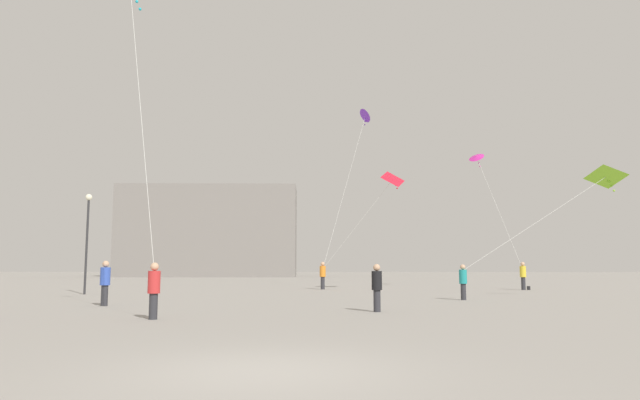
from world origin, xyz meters
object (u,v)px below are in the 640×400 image
Objects in this scene: person_in_red at (154,288)px; lamppost_east at (87,227)px; person_in_black at (377,286)px; building_left_hall at (209,232)px; kite_magenta_diamond at (477,158)px; person_in_orange at (323,274)px; person_in_blue at (105,281)px; kite_crimson_delta at (393,180)px; kite_lime_delta at (605,178)px; handbag_beside_flyer at (529,288)px; kite_violet_diamond at (365,116)px; person_in_yellow at (523,275)px; person_in_teal at (463,280)px.

person_in_red is 16.89m from lamppost_east.
building_left_hall is (-21.19, 64.48, 5.68)m from person_in_black.
person_in_black is 24.33m from kite_magenta_diamond.
person_in_orange is 1.05× the size of person_in_blue.
building_left_hall is at bearing 116.01° from kite_crimson_delta.
lamppost_east is (-26.10, 3.42, -1.99)m from kite_lime_delta.
kite_crimson_delta is 13.03m from kite_lime_delta.
kite_magenta_diamond is (10.82, 2.71, 8.17)m from person_in_orange.
lamppost_east is (-12.47, -7.36, 2.61)m from person_in_orange.
handbag_beside_flyer is (17.06, 21.46, -0.76)m from person_in_red.
kite_violet_diamond is 1.56× the size of kite_lime_delta.
kite_violet_diamond reaches higher than person_in_yellow.
person_in_black is (-10.24, -18.33, -0.11)m from person_in_yellow.
person_in_black is 0.20× the size of kite_lime_delta.
person_in_yellow is 0.23× the size of kite_lime_delta.
kite_lime_delta is (11.04, 7.85, 4.72)m from person_in_black.
lamppost_east reaches higher than handbag_beside_flyer.
kite_crimson_delta reaches higher than person_in_teal.
building_left_hall is (-32.24, 56.64, 0.96)m from kite_lime_delta.
kite_magenta_diamond is 25.93× the size of handbag_beside_flyer.
kite_violet_diamond is 37.45× the size of handbag_beside_flyer.
person_in_red is (-3.89, -21.65, -0.10)m from person_in_orange.
person_in_black is 0.19× the size of kite_magenta_diamond.
person_in_blue is 0.28× the size of kite_crimson_delta.
lamppost_east is (-16.99, -5.80, -3.36)m from kite_crimson_delta.
person_in_orange is 1.12× the size of person_in_red.
kite_crimson_delta is 1.13× the size of lamppost_east.
person_in_red is at bearing -128.49° from handbag_beside_flyer.
person_in_red is at bearing -148.16° from kite_lime_delta.
building_left_hall is 81.30× the size of handbag_beside_flyer.
building_left_hall is (-21.64, 41.53, -6.12)m from kite_violet_diamond.
lamppost_east is (-4.85, 8.85, 2.66)m from person_in_blue.
person_in_teal is at bearing -133.81° from person_in_blue.
person_in_orange is at bearing -165.92° from kite_magenta_diamond.
kite_lime_delta is 65.18m from building_left_hall.
kite_crimson_delta is (-8.30, -1.26, 5.98)m from person_in_yellow.
kite_magenta_diamond is at bearing 34.16° from kite_crimson_delta.
person_in_teal is (10.67, 10.00, -0.01)m from person_in_red.
person_in_blue is (-7.62, -16.21, -0.04)m from person_in_orange.
lamppost_east is at bearing -161.15° from kite_crimson_delta.
person_in_blue is at bearing 150.11° from person_in_yellow.
person_in_yellow is at bearing 15.59° from lamppost_east.
kite_magenta_diamond is 7.92m from kite_crimson_delta.
kite_crimson_delta reaches higher than handbag_beside_flyer.
kite_lime_delta reaches higher than person_in_black.
person_in_black is 21.27m from handbag_beside_flyer.
building_left_hall is at bearing 0.96° from person_in_red.
kite_violet_diamond is (6.91, 25.98, 11.79)m from person_in_red.
person_in_teal is 17.07m from kite_magenta_diamond.
person_in_yellow reaches higher than person_in_black.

